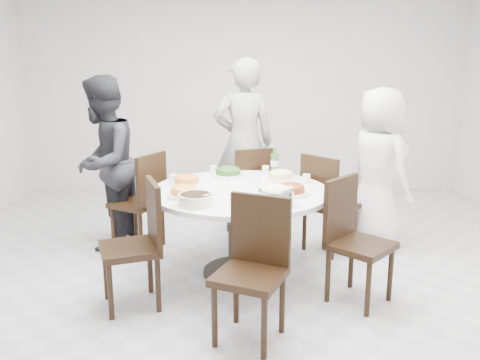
{
  "coord_description": "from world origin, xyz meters",
  "views": [
    {
      "loc": [
        -0.09,
        -4.03,
        1.83
      ],
      "look_at": [
        -0.06,
        0.13,
        0.82
      ],
      "focal_mm": 38.0,
      "sensor_mm": 36.0,
      "label": 1
    }
  ],
  "objects_px": {
    "chair_nw": "(137,201)",
    "rice_bowl": "(276,198)",
    "diner_left": "(104,163)",
    "chair_se": "(361,243)",
    "chair_n": "(249,191)",
    "beverage_bottle": "(275,161)",
    "chair_ne": "(331,203)",
    "chair_s": "(249,273)",
    "soup_bowl": "(196,199)",
    "diner_middle": "(244,142)",
    "diner_right": "(378,169)",
    "chair_sw": "(130,246)",
    "dining_table": "(240,232)"
  },
  "relations": [
    {
      "from": "diner_left",
      "to": "diner_right",
      "type": "bearing_deg",
      "value": 95.22
    },
    {
      "from": "dining_table",
      "to": "chair_nw",
      "type": "bearing_deg",
      "value": 148.0
    },
    {
      "from": "diner_middle",
      "to": "soup_bowl",
      "type": "bearing_deg",
      "value": 71.49
    },
    {
      "from": "diner_left",
      "to": "beverage_bottle",
      "type": "relative_size",
      "value": 6.6
    },
    {
      "from": "rice_bowl",
      "to": "soup_bowl",
      "type": "height_order",
      "value": "rice_bowl"
    },
    {
      "from": "chair_ne",
      "to": "diner_left",
      "type": "bearing_deg",
      "value": 43.79
    },
    {
      "from": "chair_n",
      "to": "chair_se",
      "type": "xyz_separation_m",
      "value": [
        0.81,
        -1.51,
        0.0
      ]
    },
    {
      "from": "chair_n",
      "to": "diner_middle",
      "type": "xyz_separation_m",
      "value": [
        -0.05,
        0.43,
        0.44
      ]
    },
    {
      "from": "chair_sw",
      "to": "diner_left",
      "type": "xyz_separation_m",
      "value": [
        -0.49,
        1.28,
        0.36
      ]
    },
    {
      "from": "chair_ne",
      "to": "rice_bowl",
      "type": "distance_m",
      "value": 1.21
    },
    {
      "from": "diner_left",
      "to": "rice_bowl",
      "type": "xyz_separation_m",
      "value": [
        1.57,
        -1.15,
        -0.03
      ]
    },
    {
      "from": "chair_n",
      "to": "soup_bowl",
      "type": "distance_m",
      "value": 1.53
    },
    {
      "from": "chair_s",
      "to": "diner_left",
      "type": "relative_size",
      "value": 0.57
    },
    {
      "from": "chair_s",
      "to": "beverage_bottle",
      "type": "distance_m",
      "value": 1.7
    },
    {
      "from": "chair_n",
      "to": "chair_s",
      "type": "xyz_separation_m",
      "value": [
        -0.05,
        -2.05,
        0.0
      ]
    },
    {
      "from": "chair_se",
      "to": "beverage_bottle",
      "type": "height_order",
      "value": "beverage_bottle"
    },
    {
      "from": "chair_s",
      "to": "chair_se",
      "type": "height_order",
      "value": "same"
    },
    {
      "from": "chair_se",
      "to": "diner_middle",
      "type": "xyz_separation_m",
      "value": [
        -0.86,
        1.94,
        0.44
      ]
    },
    {
      "from": "chair_n",
      "to": "chair_se",
      "type": "height_order",
      "value": "same"
    },
    {
      "from": "diner_middle",
      "to": "rice_bowl",
      "type": "bearing_deg",
      "value": 89.68
    },
    {
      "from": "rice_bowl",
      "to": "chair_n",
      "type": "bearing_deg",
      "value": 96.54
    },
    {
      "from": "dining_table",
      "to": "beverage_bottle",
      "type": "xyz_separation_m",
      "value": [
        0.33,
        0.56,
        0.5
      ]
    },
    {
      "from": "chair_nw",
      "to": "diner_right",
      "type": "bearing_deg",
      "value": 119.45
    },
    {
      "from": "chair_n",
      "to": "diner_left",
      "type": "bearing_deg",
      "value": -7.2
    },
    {
      "from": "diner_middle",
      "to": "chair_nw",
      "type": "bearing_deg",
      "value": 30.28
    },
    {
      "from": "dining_table",
      "to": "beverage_bottle",
      "type": "height_order",
      "value": "beverage_bottle"
    },
    {
      "from": "chair_n",
      "to": "diner_left",
      "type": "xyz_separation_m",
      "value": [
        -1.41,
        -0.29,
        0.36
      ]
    },
    {
      "from": "chair_se",
      "to": "diner_right",
      "type": "height_order",
      "value": "diner_right"
    },
    {
      "from": "chair_s",
      "to": "soup_bowl",
      "type": "xyz_separation_m",
      "value": [
        -0.39,
        0.62,
        0.32
      ]
    },
    {
      "from": "diner_right",
      "to": "diner_left",
      "type": "bearing_deg",
      "value": 62.4
    },
    {
      "from": "chair_nw",
      "to": "beverage_bottle",
      "type": "bearing_deg",
      "value": 115.82
    },
    {
      "from": "dining_table",
      "to": "chair_s",
      "type": "height_order",
      "value": "chair_s"
    },
    {
      "from": "chair_n",
      "to": "diner_middle",
      "type": "height_order",
      "value": "diner_middle"
    },
    {
      "from": "diner_middle",
      "to": "chair_se",
      "type": "bearing_deg",
      "value": 106.94
    },
    {
      "from": "dining_table",
      "to": "chair_n",
      "type": "height_order",
      "value": "chair_n"
    },
    {
      "from": "dining_table",
      "to": "chair_n",
      "type": "xyz_separation_m",
      "value": [
        0.1,
        0.98,
        0.1
      ]
    },
    {
      "from": "chair_n",
      "to": "soup_bowl",
      "type": "relative_size",
      "value": 3.54
    },
    {
      "from": "chair_s",
      "to": "chair_se",
      "type": "distance_m",
      "value": 1.01
    },
    {
      "from": "chair_sw",
      "to": "beverage_bottle",
      "type": "height_order",
      "value": "beverage_bottle"
    },
    {
      "from": "chair_nw",
      "to": "diner_left",
      "type": "distance_m",
      "value": 0.48
    },
    {
      "from": "diner_middle",
      "to": "beverage_bottle",
      "type": "xyz_separation_m",
      "value": [
        0.28,
        -0.85,
        -0.04
      ]
    },
    {
      "from": "chair_nw",
      "to": "rice_bowl",
      "type": "bearing_deg",
      "value": 77.98
    },
    {
      "from": "chair_se",
      "to": "rice_bowl",
      "type": "height_order",
      "value": "chair_se"
    },
    {
      "from": "chair_sw",
      "to": "chair_se",
      "type": "height_order",
      "value": "same"
    },
    {
      "from": "chair_ne",
      "to": "chair_nw",
      "type": "distance_m",
      "value": 1.86
    },
    {
      "from": "chair_ne",
      "to": "diner_right",
      "type": "height_order",
      "value": "diner_right"
    },
    {
      "from": "diner_right",
      "to": "soup_bowl",
      "type": "height_order",
      "value": "diner_right"
    },
    {
      "from": "chair_sw",
      "to": "soup_bowl",
      "type": "xyz_separation_m",
      "value": [
        0.49,
        0.14,
        0.32
      ]
    },
    {
      "from": "chair_nw",
      "to": "beverage_bottle",
      "type": "height_order",
      "value": "beverage_bottle"
    },
    {
      "from": "soup_bowl",
      "to": "beverage_bottle",
      "type": "relative_size",
      "value": 1.06
    }
  ]
}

